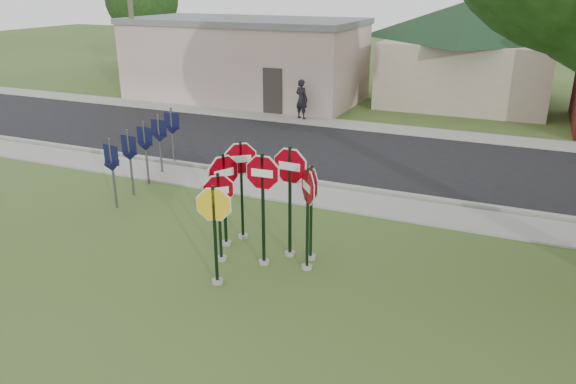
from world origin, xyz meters
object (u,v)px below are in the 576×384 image
at_px(utility_pole_near, 130,3).
at_px(stop_sign_left, 219,207).
at_px(stop_sign_yellow, 215,224).
at_px(pedestrian, 302,99).
at_px(stop_sign_center, 263,194).

bearing_deg(utility_pole_near, stop_sign_left, -47.09).
height_order(stop_sign_yellow, pedestrian, stop_sign_yellow).
xyz_separation_m(stop_sign_left, utility_pole_near, (-13.28, 14.29, 3.67)).
xyz_separation_m(stop_sign_center, pedestrian, (-4.58, 13.40, -0.72)).
bearing_deg(stop_sign_left, stop_sign_yellow, -64.58).
relative_size(stop_sign_yellow, pedestrian, 1.26).
xyz_separation_m(stop_sign_center, utility_pole_near, (-14.25, 14.06, 3.29)).
distance_m(stop_sign_yellow, utility_pole_near, 20.83).
relative_size(stop_sign_center, pedestrian, 1.50).
xyz_separation_m(stop_sign_yellow, utility_pole_near, (-13.73, 15.24, 3.61)).
height_order(stop_sign_yellow, stop_sign_left, stop_sign_yellow).
distance_m(stop_sign_center, stop_sign_yellow, 1.32).
bearing_deg(stop_sign_center, stop_sign_yellow, -113.93).
relative_size(stop_sign_left, pedestrian, 1.21).
xyz_separation_m(utility_pole_near, pedestrian, (9.67, -0.67, -4.01)).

